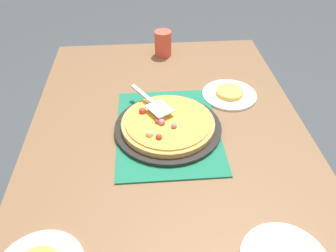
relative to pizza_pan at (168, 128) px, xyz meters
name	(u,v)px	position (x,y,z in m)	size (l,w,h in m)	color
ground_plane	(168,244)	(0.00, 0.00, -0.76)	(8.00, 8.00, 0.00)	#3D4247
dining_table	(168,152)	(0.00, 0.00, -0.12)	(1.40, 1.00, 0.75)	brown
placemat	(168,130)	(0.00, 0.00, -0.01)	(0.48, 0.36, 0.01)	#196B4C
pizza_pan	(168,128)	(0.00, 0.00, 0.00)	(0.38, 0.38, 0.01)	black
pizza	(168,123)	(0.00, 0.00, 0.02)	(0.33, 0.33, 0.05)	tan
plate_near_left	(229,95)	(0.20, -0.27, -0.01)	(0.22, 0.22, 0.01)	white
served_slice_left	(230,92)	(0.20, -0.27, 0.01)	(0.11, 0.11, 0.02)	#EAB747
cup_far	(163,43)	(0.57, -0.02, 0.05)	(0.08, 0.08, 0.12)	#E04C38
pizza_server	(152,102)	(0.08, 0.05, 0.05)	(0.22, 0.16, 0.01)	silver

